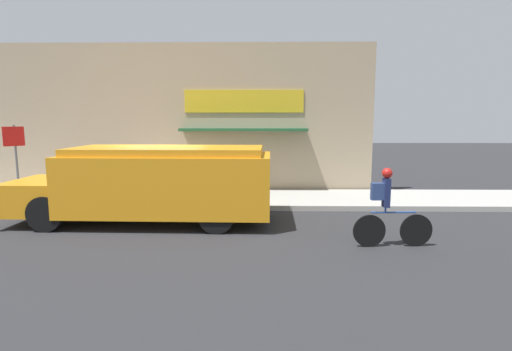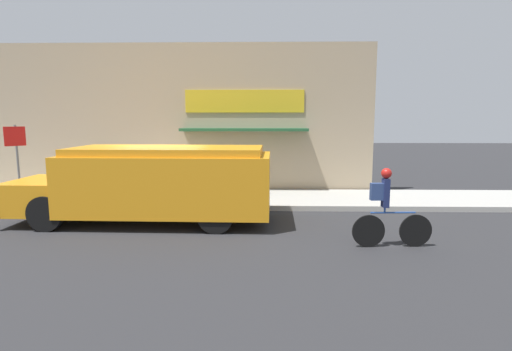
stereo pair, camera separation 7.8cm
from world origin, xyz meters
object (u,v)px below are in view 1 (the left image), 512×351
at_px(trash_bin, 104,178).
at_px(school_bus, 154,183).
at_px(stop_sign_post, 15,150).
at_px(cyclist, 388,209).

bearing_deg(trash_bin, school_bus, -52.57).
distance_m(school_bus, stop_sign_post, 5.31).
relative_size(stop_sign_post, trash_bin, 2.44).
bearing_deg(stop_sign_post, school_bus, -22.56).
height_order(school_bus, trash_bin, school_bus).
bearing_deg(cyclist, stop_sign_post, 156.04).
relative_size(cyclist, stop_sign_post, 0.72).
bearing_deg(trash_bin, cyclist, -33.93).
distance_m(stop_sign_post, trash_bin, 2.86).
height_order(school_bus, stop_sign_post, stop_sign_post).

